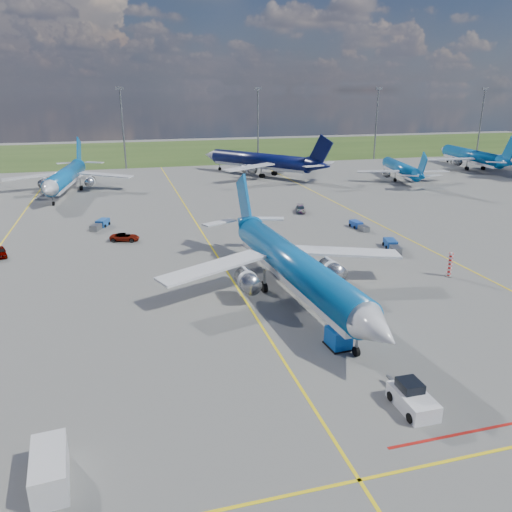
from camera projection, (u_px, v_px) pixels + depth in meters
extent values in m
plane|color=#5A5A58|center=(264.00, 330.00, 47.56)|extent=(400.00, 400.00, 0.00)
cube|color=#2D4719|center=(151.00, 152.00, 184.81)|extent=(400.00, 80.00, 0.01)
cube|color=yellow|center=(209.00, 242.00, 75.01)|extent=(0.25, 160.00, 0.02)
cube|color=yellow|center=(359.00, 480.00, 29.26)|extent=(60.00, 0.25, 0.02)
cube|color=yellow|center=(4.00, 239.00, 76.63)|extent=(0.25, 120.00, 0.02)
cube|color=yellow|center=(360.00, 215.00, 91.69)|extent=(0.25, 120.00, 0.02)
cube|color=#A5140F|center=(455.00, 435.00, 33.10)|extent=(10.00, 0.25, 0.02)
cylinder|color=slate|center=(123.00, 130.00, 142.23)|extent=(0.50, 0.50, 22.00)
cube|color=slate|center=(120.00, 88.00, 138.66)|extent=(2.20, 0.50, 0.80)
cylinder|color=slate|center=(258.00, 127.00, 152.27)|extent=(0.50, 0.50, 22.00)
cube|color=slate|center=(258.00, 88.00, 148.70)|extent=(2.20, 0.50, 0.80)
cylinder|color=slate|center=(376.00, 125.00, 162.31)|extent=(0.50, 0.50, 22.00)
cube|color=slate|center=(379.00, 88.00, 158.74)|extent=(2.20, 0.50, 0.80)
cylinder|color=slate|center=(481.00, 123.00, 172.35)|extent=(0.50, 0.50, 22.00)
cube|color=slate|center=(485.00, 89.00, 168.78)|extent=(2.20, 0.50, 0.80)
cylinder|color=red|center=(450.00, 265.00, 60.94)|extent=(0.50, 0.50, 3.00)
cube|color=silver|center=(413.00, 401.00, 35.65)|extent=(2.14, 4.03, 1.24)
cube|color=black|center=(410.00, 386.00, 35.90)|extent=(1.54, 1.73, 0.86)
cube|color=slate|center=(395.00, 384.00, 37.95)|extent=(0.26, 2.29, 0.19)
cube|color=#0C4FB1|center=(338.00, 338.00, 44.27)|extent=(1.90, 2.31, 1.75)
cube|color=silver|center=(50.00, 469.00, 28.75)|extent=(2.36, 4.65, 1.98)
imported|color=#999999|center=(0.00, 252.00, 68.38)|extent=(2.57, 4.24, 1.35)
imported|color=#999999|center=(125.00, 237.00, 75.58)|extent=(4.69, 3.00, 1.20)
imported|color=#999999|center=(301.00, 209.00, 93.31)|extent=(2.92, 4.60, 1.24)
cube|color=#184594|center=(390.00, 243.00, 72.51)|extent=(2.10, 3.02, 1.16)
cube|color=slate|center=(396.00, 250.00, 69.94)|extent=(1.74, 2.35, 0.95)
cube|color=#1A509F|center=(103.00, 223.00, 83.86)|extent=(2.41, 3.08, 1.15)
cube|color=slate|center=(96.00, 228.00, 81.33)|extent=(1.97, 2.42, 0.94)
cube|color=#1A41A1|center=(356.00, 224.00, 83.15)|extent=(1.51, 2.56, 1.04)
cube|color=slate|center=(364.00, 228.00, 80.97)|extent=(1.28, 1.98, 0.85)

